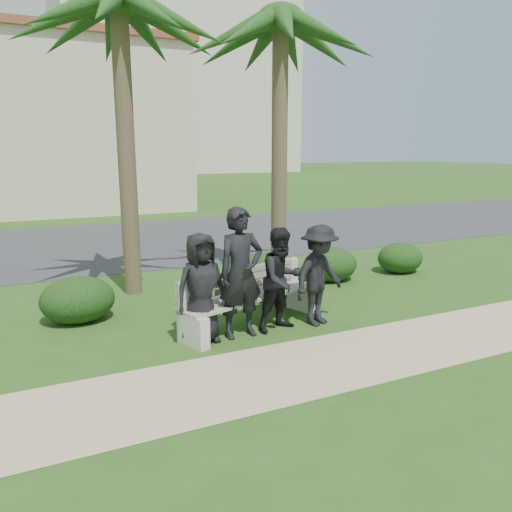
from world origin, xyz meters
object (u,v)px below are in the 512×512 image
(park_bench, at_px, (252,301))
(man_c, at_px, (282,279))
(man_b, at_px, (241,273))
(man_d, at_px, (319,275))
(palm_right, at_px, (281,23))
(man_a, at_px, (201,288))
(palm_left, at_px, (118,4))

(park_bench, height_order, man_c, man_c)
(park_bench, height_order, man_b, man_b)
(man_d, relative_size, palm_right, 0.26)
(man_a, bearing_deg, man_d, -10.65)
(man_c, bearing_deg, man_a, 166.49)
(palm_right, bearing_deg, man_b, -126.88)
(man_a, distance_m, man_c, 1.25)
(man_c, bearing_deg, man_b, 167.85)
(park_bench, height_order, man_a, man_a)
(man_b, bearing_deg, man_a, 172.47)
(man_a, distance_m, palm_right, 5.74)
(man_d, bearing_deg, man_b, 157.79)
(man_c, relative_size, palm_left, 0.26)
(man_d, bearing_deg, palm_right, 54.35)
(park_bench, distance_m, man_a, 1.04)
(man_a, relative_size, man_d, 1.00)
(man_b, distance_m, man_c, 0.68)
(park_bench, xyz_separation_m, palm_left, (-1.28, 2.62, 4.70))
(man_b, bearing_deg, palm_right, 49.52)
(man_a, relative_size, palm_left, 0.26)
(man_d, bearing_deg, man_a, 157.29)
(park_bench, relative_size, palm_left, 0.43)
(man_b, distance_m, palm_right, 5.39)
(man_a, height_order, man_c, man_a)
(man_a, bearing_deg, park_bench, 9.71)
(park_bench, relative_size, palm_right, 0.43)
(palm_left, relative_size, palm_right, 1.00)
(man_c, bearing_deg, man_d, -14.80)
(man_c, height_order, palm_right, palm_right)
(man_d, xyz_separation_m, palm_right, (0.80, 2.83, 4.28))
(man_b, xyz_separation_m, palm_left, (-0.95, 2.95, 4.14))
(man_c, height_order, palm_left, palm_left)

